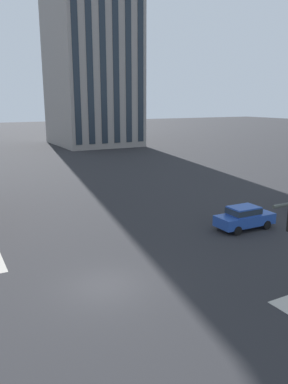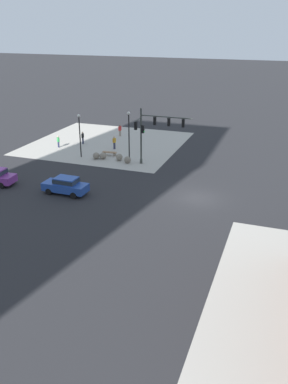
# 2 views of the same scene
# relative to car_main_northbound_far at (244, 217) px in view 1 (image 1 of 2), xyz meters

# --- Properties ---
(ground_plane) EXTENTS (320.00, 320.00, 0.00)m
(ground_plane) POSITION_rel_car_main_northbound_far_xyz_m (-12.25, -3.31, -0.92)
(ground_plane) COLOR #262628
(car_main_northbound_far) EXTENTS (4.43, 1.96, 1.68)m
(car_main_northbound_far) POSITION_rel_car_main_northbound_far_xyz_m (0.00, 0.00, 0.00)
(car_main_northbound_far) COLOR #23479E
(car_main_northbound_far) RESTS_ON ground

